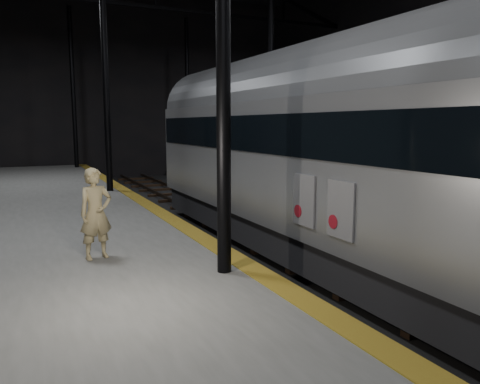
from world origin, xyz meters
TOP-DOWN VIEW (x-y plane):
  - ground at (0.00, 0.00)m, footprint 44.00×44.00m
  - platform_left at (-7.50, 0.00)m, footprint 9.00×43.80m
  - platform_right at (7.50, 0.00)m, footprint 9.00×43.80m
  - tactile_strip at (-3.25, 0.00)m, footprint 0.50×43.80m
  - track at (0.00, 0.00)m, footprint 2.40×43.00m
  - train at (-0.00, -3.51)m, footprint 3.22×21.54m
  - woman at (-5.82, -2.06)m, footprint 0.77×0.60m

SIDE VIEW (x-z plane):
  - ground at x=0.00m, z-range 0.00..0.00m
  - track at x=0.00m, z-range -0.05..0.19m
  - platform_left at x=-7.50m, z-range 0.00..1.00m
  - platform_right at x=7.50m, z-range 0.00..1.00m
  - tactile_strip at x=-3.25m, z-range 1.00..1.01m
  - woman at x=-5.82m, z-range 1.00..2.87m
  - train at x=0.00m, z-range 0.33..6.09m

